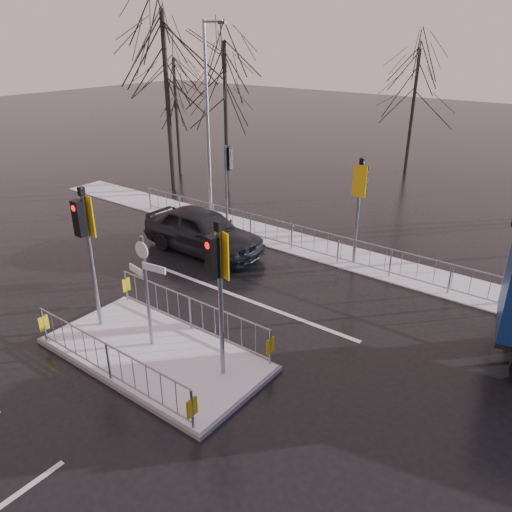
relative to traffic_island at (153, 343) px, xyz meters
The scene contains 11 objects.
ground 0.39m from the traffic_island, 42.90° to the right, with size 120.00×120.00×0.00m, color black.
snow_verge 8.60m from the traffic_island, 89.92° to the left, with size 30.00×2.00×0.04m, color white.
lane_markings 0.52m from the traffic_island, 88.07° to the right, with size 8.00×11.38×0.01m.
traffic_island is the anchor object (origin of this frame).
far_kerb_fixtures 8.11m from the traffic_island, 87.84° to the left, with size 18.00×0.65×3.83m.
car_far_lane 6.84m from the traffic_island, 121.70° to the left, with size 1.99×4.95×1.69m, color black.
tree_near_a 16.23m from the traffic_island, 133.66° to the left, with size 4.75×4.75×8.97m.
tree_near_b 15.57m from the traffic_island, 122.60° to the left, with size 4.00×4.00×7.55m.
tree_near_c 18.84m from the traffic_island, 132.79° to the left, with size 3.50×3.50×6.61m.
tree_far_a 22.52m from the traffic_island, 95.17° to the left, with size 3.75×3.75×7.08m.
street_lamp_left 12.17m from the traffic_island, 124.07° to the left, with size 1.25×0.18×8.20m.
Camera 1 is at (8.59, -7.02, 7.68)m, focal length 35.00 mm.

